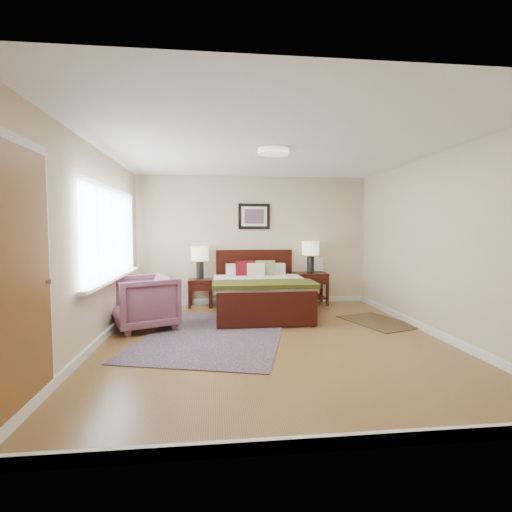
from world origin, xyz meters
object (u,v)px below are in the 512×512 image
(lamp_right, at_px, (311,251))
(armchair, at_px, (144,302))
(nightstand_right, at_px, (311,285))
(rug_persian, at_px, (214,335))
(bed, at_px, (260,286))
(nightstand_left, at_px, (200,285))
(lamp_left, at_px, (200,257))

(lamp_right, relative_size, armchair, 0.71)
(nightstand_right, relative_size, lamp_right, 1.02)
(nightstand_right, relative_size, rug_persian, 0.24)
(nightstand_right, bearing_deg, bed, -146.74)
(nightstand_left, bearing_deg, rug_persian, -82.16)
(lamp_right, bearing_deg, lamp_left, 180.00)
(lamp_right, height_order, armchair, lamp_right)
(bed, relative_size, armchair, 2.25)
(nightstand_left, distance_m, lamp_right, 2.23)
(armchair, bearing_deg, lamp_right, 93.58)
(rug_persian, bearing_deg, lamp_right, 61.35)
(nightstand_right, xyz_separation_m, lamp_left, (-2.14, 0.01, 0.57))
(armchair, bearing_deg, bed, 89.34)
(nightstand_right, xyz_separation_m, rug_persian, (-1.87, -1.97, -0.37))
(rug_persian, bearing_deg, nightstand_left, 112.44)
(bed, xyz_separation_m, rug_persian, (-0.78, -1.26, -0.48))
(nightstand_right, distance_m, rug_persian, 2.74)
(lamp_left, relative_size, armchair, 0.71)
(bed, bearing_deg, lamp_left, 145.29)
(lamp_left, bearing_deg, rug_persian, -82.23)
(lamp_left, relative_size, lamp_right, 1.00)
(bed, bearing_deg, rug_persian, -121.78)
(nightstand_right, distance_m, lamp_right, 0.67)
(nightstand_left, bearing_deg, nightstand_right, 0.15)
(bed, relative_size, lamp_left, 3.19)
(lamp_left, bearing_deg, lamp_right, 0.00)
(nightstand_right, xyz_separation_m, armchair, (-2.90, -1.49, 0.01))
(lamp_left, bearing_deg, nightstand_right, -0.37)
(nightstand_right, xyz_separation_m, lamp_right, (0.00, 0.01, 0.67))
(nightstand_left, bearing_deg, bed, -33.99)
(nightstand_left, xyz_separation_m, rug_persian, (0.27, -1.97, -0.40))
(nightstand_left, bearing_deg, lamp_left, 90.00)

